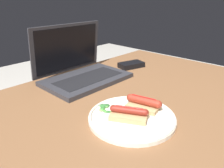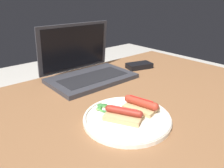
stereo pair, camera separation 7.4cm
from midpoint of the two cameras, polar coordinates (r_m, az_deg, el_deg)
name	(u,v)px [view 2 (the right image)]	position (r m, az deg, el deg)	size (l,w,h in m)	color
desk	(132,115)	(0.86, 7.61, -8.13)	(1.15, 0.77, 0.70)	brown
laptop	(87,69)	(0.95, -4.42, 3.89)	(0.35, 0.25, 0.23)	#2D2D33
plate	(127,118)	(0.65, 7.25, -8.91)	(0.26, 0.26, 0.02)	silver
sausage_toast_left	(124,115)	(0.63, 6.44, -8.02)	(0.11, 0.12, 0.04)	tan
sausage_toast_middle	(141,105)	(0.68, 10.68, -5.48)	(0.09, 0.11, 0.04)	tan
salad_pile	(104,107)	(0.69, 1.09, -6.15)	(0.06, 0.07, 0.01)	#2D662D
external_drive	(139,66)	(1.11, 9.03, 4.74)	(0.14, 0.10, 0.03)	black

